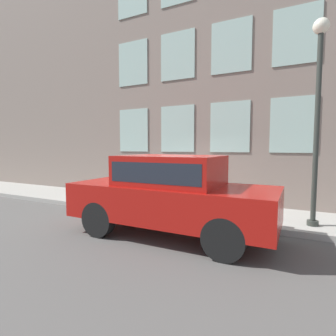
% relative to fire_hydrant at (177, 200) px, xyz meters
% --- Properties ---
extents(ground_plane, '(80.00, 80.00, 0.00)m').
position_rel_fire_hydrant_xyz_m(ground_plane, '(-0.37, -0.09, -0.52)').
color(ground_plane, '#514F4C').
extents(sidewalk, '(2.33, 60.00, 0.15)m').
position_rel_fire_hydrant_xyz_m(sidewalk, '(0.79, -0.09, -0.45)').
color(sidewalk, '#9E9B93').
rests_on(sidewalk, ground_plane).
extents(building_facade, '(0.33, 40.00, 11.60)m').
position_rel_fire_hydrant_xyz_m(building_facade, '(2.11, -0.09, 5.28)').
color(building_facade, gray).
rests_on(building_facade, ground_plane).
extents(fire_hydrant, '(0.30, 0.43, 0.73)m').
position_rel_fire_hydrant_xyz_m(fire_hydrant, '(0.00, 0.00, 0.00)').
color(fire_hydrant, red).
rests_on(fire_hydrant, sidewalk).
extents(person, '(0.39, 0.26, 1.62)m').
position_rel_fire_hydrant_xyz_m(person, '(0.52, 0.83, 0.60)').
color(person, '#998466').
rests_on(person, sidewalk).
extents(parked_car_red_near, '(1.85, 4.71, 1.87)m').
position_rel_fire_hydrant_xyz_m(parked_car_red_near, '(-1.52, -0.55, 0.51)').
color(parked_car_red_near, black).
rests_on(parked_car_red_near, ground_plane).
extents(street_lamp, '(0.36, 0.36, 4.89)m').
position_rel_fire_hydrant_xyz_m(street_lamp, '(0.32, -3.53, 2.70)').
color(street_lamp, '#2D332D').
rests_on(street_lamp, sidewalk).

